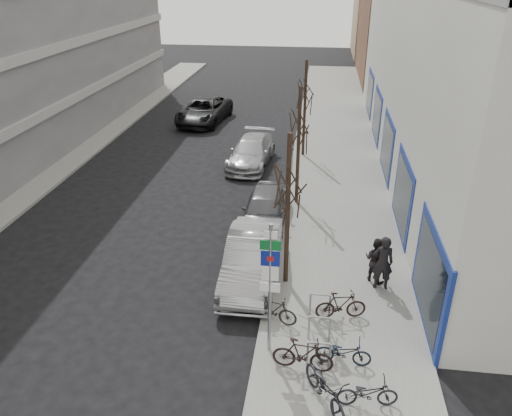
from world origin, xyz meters
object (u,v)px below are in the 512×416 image
(meter_mid, at_px, (284,200))
(bike_far_inner, at_px, (341,305))
(tree_near, at_px, (289,176))
(parked_car_front, at_px, (252,259))
(tree_far, at_px, (306,86))
(meter_back, at_px, (293,156))
(highway_sign_pole, at_px, (270,282))
(meter_front, at_px, (271,269))
(bike_mid_inner, at_px, (273,310))
(tree_mid, at_px, (299,119))
(bike_near_left, at_px, (325,385))
(pedestrian_near, at_px, (383,263))
(parked_car_back, at_px, (251,152))
(bike_rack, at_px, (319,325))
(bike_near_right, at_px, (303,354))
(bike_mid_curb, at_px, (344,350))
(bike_far_curb, at_px, (368,391))
(parked_car_mid, at_px, (265,209))
(pedestrian_far, at_px, (376,259))
(lane_car, at_px, (204,111))

(meter_mid, distance_m, bike_far_inner, 7.19)
(tree_near, relative_size, parked_car_front, 1.09)
(tree_far, height_order, meter_back, tree_far)
(highway_sign_pole, bearing_deg, meter_front, 94.75)
(bike_mid_inner, bearing_deg, tree_mid, 11.96)
(bike_near_left, bearing_deg, pedestrian_near, 40.62)
(parked_car_front, distance_m, parked_car_back, 11.27)
(meter_mid, height_order, parked_car_back, parked_car_back)
(bike_rack, bearing_deg, meter_mid, 101.80)
(bike_mid_inner, height_order, pedestrian_near, pedestrian_near)
(bike_near_right, xyz_separation_m, bike_mid_curb, (1.09, 0.36, -0.04))
(tree_far, bearing_deg, tree_near, -90.00)
(bike_far_curb, bearing_deg, bike_rack, 21.37)
(parked_car_mid, relative_size, pedestrian_far, 2.74)
(meter_front, relative_size, bike_near_left, 0.66)
(meter_mid, relative_size, meter_back, 1.00)
(tree_mid, height_order, meter_front, tree_mid)
(parked_car_back, relative_size, pedestrian_far, 3.09)
(bike_far_inner, distance_m, parked_car_back, 13.95)
(highway_sign_pole, xyz_separation_m, pedestrian_near, (3.42, 3.53, -1.32))
(meter_front, xyz_separation_m, meter_back, (0.00, 11.00, 0.00))
(meter_back, height_order, bike_near_left, meter_back)
(bike_mid_inner, xyz_separation_m, bike_far_curb, (2.63, -2.89, 0.00))
(parked_car_front, xyz_separation_m, pedestrian_far, (4.24, 0.26, 0.15))
(tree_mid, distance_m, meter_back, 5.13)
(meter_back, relative_size, lane_car, 0.21)
(bike_near_left, relative_size, pedestrian_near, 0.97)
(tree_near, xyz_separation_m, pedestrian_near, (3.22, 0.02, -2.97))
(highway_sign_pole, height_order, tree_mid, tree_mid)
(bike_near_left, bearing_deg, tree_near, 74.54)
(bike_mid_inner, xyz_separation_m, parked_car_back, (-2.59, 13.64, 0.13))
(tree_mid, height_order, pedestrian_far, tree_mid)
(meter_back, distance_m, bike_mid_inner, 12.80)
(meter_mid, bearing_deg, parked_car_mid, -136.99)
(bike_rack, relative_size, bike_far_inner, 1.41)
(meter_back, relative_size, bike_mid_curb, 0.83)
(tree_mid, bearing_deg, tree_near, -90.00)
(bike_near_left, distance_m, bike_mid_curb, 1.53)
(meter_back, distance_m, parked_car_front, 10.34)
(parked_car_mid, bearing_deg, highway_sign_pole, -80.98)
(meter_front, distance_m, meter_mid, 5.50)
(highway_sign_pole, relative_size, pedestrian_far, 2.53)
(parked_car_back, distance_m, pedestrian_near, 12.83)
(meter_mid, height_order, meter_back, same)
(tree_far, bearing_deg, highway_sign_pole, -90.69)
(tree_mid, relative_size, parked_car_back, 1.07)
(bike_far_inner, height_order, parked_car_mid, parked_car_mid)
(parked_car_front, relative_size, parked_car_mid, 1.11)
(meter_front, xyz_separation_m, bike_far_curb, (2.87, -4.69, -0.30))
(bike_far_curb, height_order, pedestrian_near, pedestrian_near)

